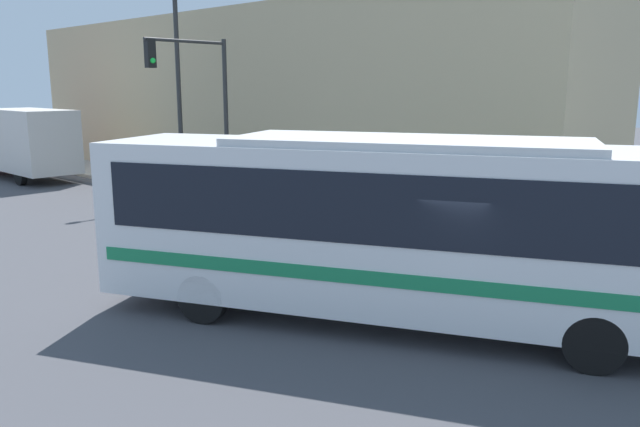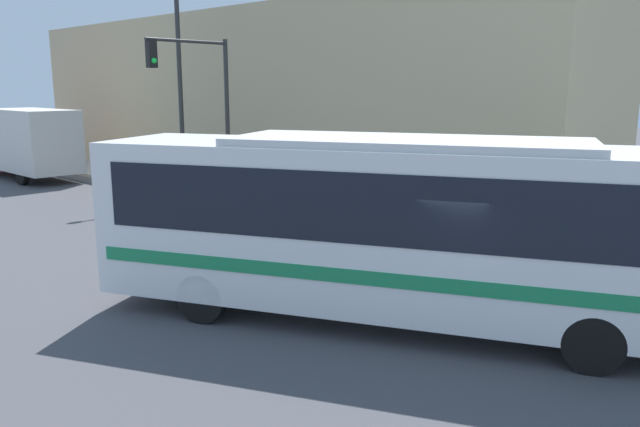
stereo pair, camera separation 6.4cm
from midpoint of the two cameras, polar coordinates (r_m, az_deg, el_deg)
ground_plane at (r=11.43m, az=11.05°, el=-10.15°), size 120.00×120.00×0.00m
sidewalk at (r=29.91m, az=-16.23°, el=3.21°), size 2.81×70.00×0.14m
building_facade at (r=29.10m, az=-5.04°, el=10.50°), size 6.00×30.27×7.32m
city_bus at (r=11.01m, az=7.98°, el=-0.55°), size 6.94×11.11×3.32m
delivery_truck at (r=31.55m, az=-25.21°, el=6.00°), size 2.27×7.19×3.17m
fire_hydrant at (r=16.56m, az=14.19°, el=-1.60°), size 0.25×0.34×0.75m
traffic_light_pole at (r=22.38m, az=-10.66°, el=10.93°), size 3.28×0.35×5.67m
parking_meter at (r=20.53m, az=-2.41°, el=2.62°), size 0.14×0.14×1.25m
street_lamp at (r=25.39m, az=-13.12°, el=12.22°), size 2.19×0.28×7.62m
pedestrian_near_corner at (r=26.01m, az=-10.29°, el=4.52°), size 0.34×0.34×1.81m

